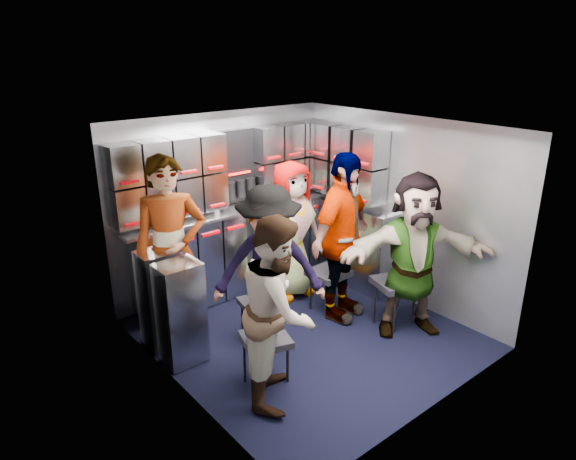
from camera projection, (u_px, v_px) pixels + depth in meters
floor at (306, 334)px, 5.26m from camera, size 3.00×3.00×0.00m
wall_back at (222, 203)px, 5.99m from camera, size 2.80×0.04×2.10m
wall_left at (175, 278)px, 4.07m from camera, size 0.04×3.00×2.10m
wall_right at (401, 210)px, 5.74m from camera, size 0.04×3.00×2.10m
ceiling at (309, 128)px, 4.54m from camera, size 2.80×3.00×0.02m
cart_bank_back at (234, 252)px, 6.03m from camera, size 2.68×0.38×0.99m
cart_bank_left at (171, 306)px, 4.79m from camera, size 0.38×0.76×0.99m
counter at (232, 210)px, 5.85m from camera, size 2.68×0.42×0.03m
locker_bank_back at (228, 168)px, 5.73m from camera, size 2.68×0.28×0.82m
locker_bank_right at (348, 163)px, 6.01m from camera, size 0.28×1.00×0.82m
right_cabinet at (350, 243)px, 6.27m from camera, size 0.28×1.20×1.00m
coffee_niche at (238, 167)px, 5.89m from camera, size 0.46×0.16×0.84m
red_latch_strip at (243, 226)px, 5.75m from camera, size 2.60×0.02×0.03m
jump_seat_near_left at (266, 342)px, 4.38m from camera, size 0.48×0.47×0.46m
jump_seat_mid_left at (259, 305)px, 5.08m from camera, size 0.41×0.40×0.42m
jump_seat_center at (282, 259)px, 6.13m from camera, size 0.39×0.37×0.43m
jump_seat_mid_right at (329, 275)px, 5.61m from camera, size 0.41×0.39×0.47m
jump_seat_near_right at (396, 285)px, 5.33m from camera, size 0.52×0.51×0.50m
attendant_standing at (171, 253)px, 4.86m from camera, size 0.80×0.67×1.87m
attendant_arc_a at (279, 309)px, 4.12m from camera, size 0.97×0.97×1.59m
attendant_arc_b at (269, 269)px, 4.80m from camera, size 1.20×1.11×1.63m
attendant_arc_c at (291, 230)px, 5.85m from camera, size 0.82×0.56×1.60m
attendant_arc_d at (342, 238)px, 5.32m from camera, size 1.14×0.71×1.80m
attendant_arc_e at (413, 255)px, 5.06m from camera, size 1.57×1.25×1.67m
bottle_left at (216, 203)px, 5.62m from camera, size 0.06×0.06×0.25m
bottle_mid at (216, 203)px, 5.62m from camera, size 0.06×0.06×0.26m
bottle_right at (292, 188)px, 6.27m from camera, size 0.06×0.06×0.23m
cup_left at (175, 219)px, 5.34m from camera, size 0.08×0.08×0.11m
cup_right at (273, 197)px, 6.11m from camera, size 0.09×0.09×0.11m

